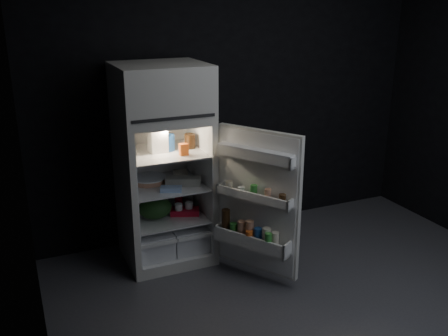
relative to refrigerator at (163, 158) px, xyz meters
name	(u,v)px	position (x,y,z in m)	size (l,w,h in m)	color
floor	(324,308)	(0.86, -1.32, -0.96)	(4.00, 3.40, 0.00)	#4A4A4E
wall_back	(234,99)	(0.86, 0.38, 0.39)	(4.00, 0.00, 2.70)	black
wall_left	(28,180)	(-1.14, -1.32, 0.39)	(0.00, 3.40, 2.70)	black
refrigerator	(163,158)	(0.00, 0.00, 0.00)	(0.76, 0.71, 1.78)	silver
fridge_door	(256,204)	(0.57, -0.69, -0.27)	(0.54, 0.71, 1.22)	silver
milk_jug	(158,138)	(-0.05, -0.03, 0.19)	(0.15, 0.15, 0.24)	white
mayo_jar	(168,143)	(0.05, -0.02, 0.14)	(0.12, 0.12, 0.14)	#1E52A2
jam_jar	(190,141)	(0.25, -0.03, 0.14)	(0.10, 0.10, 0.13)	black
amber_bottle	(130,140)	(-0.27, 0.05, 0.18)	(0.08, 0.08, 0.22)	#BB841E
small_carton	(184,149)	(0.13, -0.21, 0.12)	(0.07, 0.05, 0.10)	#DE5A1A
egg_carton	(183,181)	(0.14, -0.13, -0.19)	(0.31, 0.12, 0.07)	gray
pie	(149,180)	(-0.12, 0.06, -0.21)	(0.31, 0.31, 0.04)	tan
flat_package	(171,189)	(-0.01, -0.24, -0.21)	(0.18, 0.09, 0.04)	#85A4CE
wrapped_pkg	(181,173)	(0.20, 0.11, -0.20)	(0.12, 0.10, 0.05)	beige
produce_bag	(155,208)	(-0.11, -0.07, -0.43)	(0.30, 0.25, 0.20)	#193815
yogurt_tray	(185,211)	(0.16, -0.09, -0.50)	(0.26, 0.14, 0.05)	red
small_can_red	(179,202)	(0.17, 0.10, -0.48)	(0.08, 0.08, 0.09)	red
small_can_silver	(190,202)	(0.27, 0.06, -0.48)	(0.07, 0.07, 0.09)	silver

